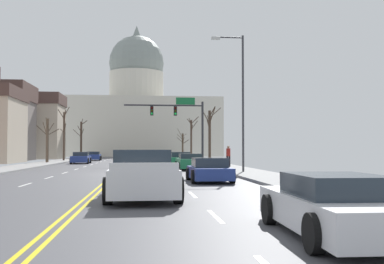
{
  "coord_description": "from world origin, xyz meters",
  "views": [
    {
      "loc": [
        1.8,
        -29.91,
        1.62
      ],
      "look_at": [
        7.37,
        23.86,
        3.57
      ],
      "focal_mm": 43.19,
      "sensor_mm": 36.0,
      "label": 1
    }
  ],
  "objects_px": {
    "street_lamp_right": "(239,92)",
    "sedan_near_00": "(179,160)",
    "pickup_truck_near_04": "(142,176)",
    "signal_gantry": "(180,117)",
    "sedan_oncoming_02": "(122,156)",
    "sedan_near_01": "(190,162)",
    "sedan_near_05": "(334,207)",
    "sedan_oncoming_00": "(81,158)",
    "pedestrian_00": "(228,155)",
    "sedan_oncoming_01": "(93,156)",
    "sedan_near_03": "(209,171)",
    "sedan_near_02": "(142,165)"
  },
  "relations": [
    {
      "from": "sedan_near_02",
      "to": "pickup_truck_near_04",
      "type": "bearing_deg",
      "value": -89.62
    },
    {
      "from": "sedan_oncoming_02",
      "to": "street_lamp_right",
      "type": "bearing_deg",
      "value": -77.39
    },
    {
      "from": "sedan_near_02",
      "to": "sedan_oncoming_02",
      "type": "height_order",
      "value": "sedan_near_02"
    },
    {
      "from": "sedan_oncoming_00",
      "to": "pedestrian_00",
      "type": "distance_m",
      "value": 19.44
    },
    {
      "from": "sedan_near_01",
      "to": "sedan_oncoming_00",
      "type": "distance_m",
      "value": 18.95
    },
    {
      "from": "pickup_truck_near_04",
      "to": "sedan_near_05",
      "type": "xyz_separation_m",
      "value": [
        3.57,
        -7.04,
        -0.17
      ]
    },
    {
      "from": "pedestrian_00",
      "to": "signal_gantry",
      "type": "bearing_deg",
      "value": 111.67
    },
    {
      "from": "street_lamp_right",
      "to": "sedan_near_05",
      "type": "distance_m",
      "value": 21.89
    },
    {
      "from": "sedan_near_01",
      "to": "sedan_oncoming_02",
      "type": "height_order",
      "value": "sedan_near_01"
    },
    {
      "from": "sedan_near_03",
      "to": "sedan_oncoming_02",
      "type": "bearing_deg",
      "value": 97.6
    },
    {
      "from": "signal_gantry",
      "to": "sedan_oncoming_02",
      "type": "relative_size",
      "value": 1.8
    },
    {
      "from": "pedestrian_00",
      "to": "sedan_oncoming_01",
      "type": "bearing_deg",
      "value": 117.16
    },
    {
      "from": "pickup_truck_near_04",
      "to": "sedan_near_00",
      "type": "bearing_deg",
      "value": 83.07
    },
    {
      "from": "sedan_near_00",
      "to": "sedan_near_03",
      "type": "height_order",
      "value": "sedan_near_00"
    },
    {
      "from": "sedan_near_03",
      "to": "sedan_oncoming_00",
      "type": "xyz_separation_m",
      "value": [
        -10.03,
        28.67,
        0.04
      ]
    },
    {
      "from": "pickup_truck_near_04",
      "to": "sedan_near_01",
      "type": "bearing_deg",
      "value": 79.94
    },
    {
      "from": "sedan_near_01",
      "to": "sedan_near_05",
      "type": "xyz_separation_m",
      "value": [
        0.03,
        -26.99,
        -0.04
      ]
    },
    {
      "from": "signal_gantry",
      "to": "sedan_near_02",
      "type": "xyz_separation_m",
      "value": [
        -3.72,
        -16.47,
        -4.21
      ]
    },
    {
      "from": "sedan_near_01",
      "to": "sedan_oncoming_02",
      "type": "xyz_separation_m",
      "value": [
        -7.0,
        37.47,
        -0.07
      ]
    },
    {
      "from": "pickup_truck_near_04",
      "to": "sedan_near_03",
      "type": "bearing_deg",
      "value": 65.63
    },
    {
      "from": "sedan_near_01",
      "to": "sedan_near_05",
      "type": "height_order",
      "value": "sedan_near_01"
    },
    {
      "from": "sedan_oncoming_00",
      "to": "pedestrian_00",
      "type": "height_order",
      "value": "pedestrian_00"
    },
    {
      "from": "sedan_near_00",
      "to": "pickup_truck_near_04",
      "type": "bearing_deg",
      "value": -96.93
    },
    {
      "from": "sedan_near_05",
      "to": "sedan_oncoming_02",
      "type": "xyz_separation_m",
      "value": [
        -7.03,
        64.46,
        -0.02
      ]
    },
    {
      "from": "street_lamp_right",
      "to": "pickup_truck_near_04",
      "type": "distance_m",
      "value": 16.13
    },
    {
      "from": "street_lamp_right",
      "to": "sedan_near_00",
      "type": "xyz_separation_m",
      "value": [
        -2.96,
        12.66,
        -4.7
      ]
    },
    {
      "from": "sedan_near_03",
      "to": "sedan_oncoming_00",
      "type": "relative_size",
      "value": 0.99
    },
    {
      "from": "sedan_oncoming_00",
      "to": "sedan_oncoming_01",
      "type": "bearing_deg",
      "value": 90.42
    },
    {
      "from": "street_lamp_right",
      "to": "pickup_truck_near_04",
      "type": "bearing_deg",
      "value": -113.72
    },
    {
      "from": "street_lamp_right",
      "to": "sedan_near_01",
      "type": "distance_m",
      "value": 7.94
    },
    {
      "from": "signal_gantry",
      "to": "pickup_truck_near_04",
      "type": "distance_m",
      "value": 30.92
    },
    {
      "from": "street_lamp_right",
      "to": "pickup_truck_near_04",
      "type": "relative_size",
      "value": 1.64
    },
    {
      "from": "sedan_oncoming_00",
      "to": "sedan_oncoming_02",
      "type": "height_order",
      "value": "sedan_oncoming_00"
    },
    {
      "from": "sedan_near_03",
      "to": "sedan_oncoming_01",
      "type": "height_order",
      "value": "sedan_oncoming_01"
    },
    {
      "from": "sedan_near_00",
      "to": "sedan_oncoming_00",
      "type": "xyz_separation_m",
      "value": [
        -10.05,
        9.02,
        -0.03
      ]
    },
    {
      "from": "sedan_oncoming_02",
      "to": "sedan_near_03",
      "type": "bearing_deg",
      "value": -82.4
    },
    {
      "from": "signal_gantry",
      "to": "sedan_near_05",
      "type": "relative_size",
      "value": 1.71
    },
    {
      "from": "pickup_truck_near_04",
      "to": "sedan_oncoming_02",
      "type": "height_order",
      "value": "pickup_truck_near_04"
    },
    {
      "from": "sedan_oncoming_01",
      "to": "sedan_near_00",
      "type": "bearing_deg",
      "value": -65.46
    },
    {
      "from": "sedan_near_01",
      "to": "sedan_near_03",
      "type": "relative_size",
      "value": 1.11
    },
    {
      "from": "sedan_near_05",
      "to": "sedan_oncoming_01",
      "type": "relative_size",
      "value": 1.0
    },
    {
      "from": "sedan_near_05",
      "to": "sedan_near_00",
      "type": "bearing_deg",
      "value": 90.52
    },
    {
      "from": "sedan_near_00",
      "to": "sedan_near_05",
      "type": "distance_m",
      "value": 33.87
    },
    {
      "from": "sedan_near_05",
      "to": "sedan_oncoming_02",
      "type": "height_order",
      "value": "sedan_near_05"
    },
    {
      "from": "sedan_oncoming_00",
      "to": "sedan_oncoming_02",
      "type": "bearing_deg",
      "value": 81.24
    },
    {
      "from": "sedan_near_03",
      "to": "sedan_oncoming_00",
      "type": "height_order",
      "value": "sedan_oncoming_00"
    },
    {
      "from": "sedan_near_00",
      "to": "sedan_near_01",
      "type": "bearing_deg",
      "value": -87.67
    },
    {
      "from": "sedan_near_00",
      "to": "sedan_near_03",
      "type": "distance_m",
      "value": 19.66
    },
    {
      "from": "sedan_near_05",
      "to": "pedestrian_00",
      "type": "height_order",
      "value": "pedestrian_00"
    },
    {
      "from": "sedan_near_02",
      "to": "sedan_near_05",
      "type": "relative_size",
      "value": 0.94
    }
  ]
}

